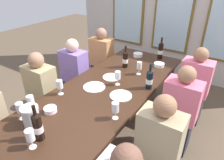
% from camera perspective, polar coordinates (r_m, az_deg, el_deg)
% --- Properties ---
extents(ground_plane, '(12.00, 12.00, 0.00)m').
position_cam_1_polar(ground_plane, '(2.83, -1.29, -15.09)').
color(ground_plane, brown).
extents(back_wall_with_windows, '(4.18, 0.10, 2.90)m').
position_cam_1_polar(back_wall_with_windows, '(4.10, 17.47, 20.48)').
color(back_wall_with_windows, beige).
rests_on(back_wall_with_windows, ground).
extents(dining_table, '(0.98, 2.63, 0.74)m').
position_cam_1_polar(dining_table, '(2.41, -1.47, -3.45)').
color(dining_table, '#382114').
rests_on(dining_table, ground).
extents(white_plate_0, '(0.26, 0.26, 0.01)m').
position_cam_1_polar(white_plate_0, '(2.39, -5.03, -1.96)').
color(white_plate_0, white).
rests_on(white_plate_0, dining_table).
extents(white_plate_1, '(0.23, 0.23, 0.01)m').
position_cam_1_polar(white_plate_1, '(2.59, -0.14, 0.80)').
color(white_plate_1, white).
rests_on(white_plate_1, dining_table).
extents(white_plate_2, '(0.25, 0.25, 0.01)m').
position_cam_1_polar(white_plate_2, '(2.23, 2.48, -4.43)').
color(white_plate_2, white).
rests_on(white_plate_2, dining_table).
extents(metal_pitcher, '(0.16, 0.16, 0.19)m').
position_cam_1_polar(metal_pitcher, '(1.93, -21.94, -9.46)').
color(metal_pitcher, silver).
rests_on(metal_pitcher, dining_table).
extents(wine_bottle_0, '(0.08, 0.08, 0.33)m').
position_cam_1_polar(wine_bottle_0, '(1.75, -20.21, -12.18)').
color(wine_bottle_0, black).
rests_on(wine_bottle_0, dining_table).
extents(wine_bottle_1, '(0.08, 0.08, 0.34)m').
position_cam_1_polar(wine_bottle_1, '(3.20, 13.54, 8.10)').
color(wine_bottle_1, black).
rests_on(wine_bottle_1, dining_table).
extents(wine_bottle_2, '(0.08, 0.08, 0.31)m').
position_cam_1_polar(wine_bottle_2, '(2.84, 3.78, 5.87)').
color(wine_bottle_2, black).
rests_on(wine_bottle_2, dining_table).
extents(wine_bottle_3, '(0.08, 0.08, 0.31)m').
position_cam_1_polar(wine_bottle_3, '(2.35, 10.50, 0.17)').
color(wine_bottle_3, black).
rests_on(wine_bottle_3, dining_table).
extents(tasting_bowl_0, '(0.13, 0.13, 0.05)m').
position_cam_1_polar(tasting_bowl_0, '(2.08, -17.00, -8.00)').
color(tasting_bowl_0, white).
rests_on(tasting_bowl_0, dining_table).
extents(tasting_bowl_1, '(0.15, 0.15, 0.05)m').
position_cam_1_polar(tasting_bowl_1, '(3.25, 7.32, 7.05)').
color(tasting_bowl_1, white).
rests_on(tasting_bowl_1, dining_table).
extents(tasting_bowl_2, '(0.15, 0.15, 0.05)m').
position_cam_1_polar(tasting_bowl_2, '(2.97, 13.15, 4.21)').
color(tasting_bowl_2, white).
rests_on(tasting_bowl_2, dining_table).
extents(wine_glass_0, '(0.07, 0.07, 0.17)m').
position_cam_1_polar(wine_glass_0, '(1.70, -22.12, -14.45)').
color(wine_glass_0, white).
rests_on(wine_glass_0, dining_table).
extents(wine_glass_1, '(0.07, 0.07, 0.17)m').
position_cam_1_polar(wine_glass_1, '(2.65, 7.69, 3.91)').
color(wine_glass_1, white).
rests_on(wine_glass_1, dining_table).
extents(wine_glass_2, '(0.07, 0.07, 0.17)m').
position_cam_1_polar(wine_glass_2, '(2.03, -24.52, -7.19)').
color(wine_glass_2, white).
rests_on(wine_glass_2, dining_table).
extents(wine_glass_3, '(0.07, 0.07, 0.17)m').
position_cam_1_polar(wine_glass_3, '(2.09, -21.97, -5.55)').
color(wine_glass_3, white).
rests_on(wine_glass_3, dining_table).
extents(wine_glass_4, '(0.07, 0.07, 0.17)m').
position_cam_1_polar(wine_glass_4, '(2.27, -14.54, -1.38)').
color(wine_glass_4, white).
rests_on(wine_glass_4, dining_table).
extents(wine_glass_5, '(0.07, 0.07, 0.17)m').
position_cam_1_polar(wine_glass_5, '(2.38, 1.61, 1.25)').
color(wine_glass_5, white).
rests_on(wine_glass_5, dining_table).
extents(wine_glass_6, '(0.07, 0.07, 0.17)m').
position_cam_1_polar(wine_glass_6, '(1.85, 0.96, -7.81)').
color(wine_glass_6, white).
rests_on(wine_glass_6, dining_table).
extents(seated_person_0, '(0.38, 0.24, 1.11)m').
position_cam_1_polar(seated_person_0, '(3.14, -10.39, 1.12)').
color(seated_person_0, '#352D3C').
rests_on(seated_person_0, ground).
extents(seated_person_1, '(0.38, 0.24, 1.11)m').
position_cam_1_polar(seated_person_1, '(2.46, 18.45, -8.70)').
color(seated_person_1, '#222730').
rests_on(seated_person_1, ground).
extents(seated_person_2, '(0.38, 0.24, 1.11)m').
position_cam_1_polar(seated_person_2, '(2.79, -18.95, -3.90)').
color(seated_person_2, '#383238').
rests_on(seated_person_2, ground).
extents(seated_person_3, '(0.38, 0.24, 1.11)m').
position_cam_1_polar(seated_person_3, '(1.99, 12.85, -18.59)').
color(seated_person_3, '#342C2F').
rests_on(seated_person_3, ground).
extents(seated_person_4, '(0.38, 0.24, 1.11)m').
position_cam_1_polar(seated_person_4, '(3.63, -2.89, 5.50)').
color(seated_person_4, '#32223A').
rests_on(seated_person_4, ground).
extents(seated_person_5, '(0.38, 0.24, 1.11)m').
position_cam_1_polar(seated_person_5, '(3.00, 21.99, -2.07)').
color(seated_person_5, '#2E3232').
rests_on(seated_person_5, ground).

